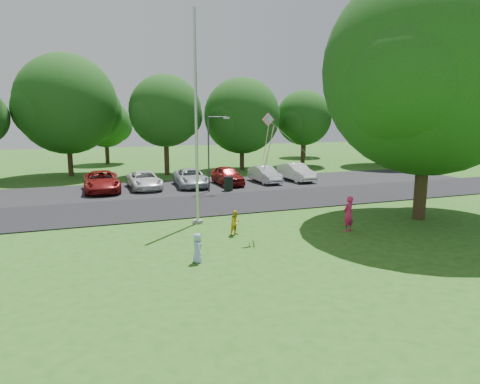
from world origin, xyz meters
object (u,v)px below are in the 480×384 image
object	(u,v)px
kite	(270,132)
flagpole	(196,137)
child_blue	(197,248)
child_yellow	(236,223)
woman	(348,214)
street_lamp	(212,146)
trash_can	(228,184)
big_tree	(429,76)

from	to	relation	value
kite	flagpole	bearing A→B (deg)	124.23
child_blue	child_yellow	bearing A→B (deg)	-39.48
flagpole	woman	world-z (taller)	flagpole
street_lamp	woman	xyz separation A→B (m)	(2.89, -11.79, -2.34)
flagpole	woman	bearing A→B (deg)	-32.57
street_lamp	child_yellow	bearing A→B (deg)	-87.68
kite	child_blue	bearing A→B (deg)	-151.41
child_blue	kite	world-z (taller)	kite
flagpole	trash_can	world-z (taller)	flagpole
flagpole	big_tree	bearing A→B (deg)	-16.47
kite	woman	bearing A→B (deg)	-14.84
woman	child_blue	size ratio (longest dim) A/B	1.50
street_lamp	trash_can	distance (m)	2.88
flagpole	street_lamp	distance (m)	8.60
child_blue	kite	bearing A→B (deg)	-56.79
street_lamp	big_tree	distance (m)	14.00
flagpole	trash_can	bearing A→B (deg)	61.59
flagpole	kite	bearing A→B (deg)	-52.30
big_tree	trash_can	bearing A→B (deg)	119.93
child_yellow	trash_can	bearing A→B (deg)	49.64
woman	child_yellow	size ratio (longest dim) A/B	1.46
child_yellow	child_blue	bearing A→B (deg)	-153.77
child_yellow	woman	bearing A→B (deg)	-36.77
woman	child_yellow	bearing A→B (deg)	-33.77
child_yellow	child_blue	size ratio (longest dim) A/B	1.03
child_blue	woman	bearing A→B (deg)	-75.99
street_lamp	kite	xyz separation A→B (m)	(-0.71, -11.06, 1.36)
trash_can	child_yellow	world-z (taller)	child_yellow
big_tree	kite	distance (m)	8.66
flagpole	trash_can	size ratio (longest dim) A/B	9.67
woman	kite	distance (m)	5.21
flagpole	child_yellow	bearing A→B (deg)	-68.77
woman	street_lamp	bearing A→B (deg)	-96.36
street_lamp	child_yellow	world-z (taller)	street_lamp
street_lamp	kite	size ratio (longest dim) A/B	1.32
woman	big_tree	bearing A→B (deg)	168.06
street_lamp	trash_can	world-z (taller)	street_lamp
street_lamp	trash_can	bearing A→B (deg)	12.79
street_lamp	woman	bearing A→B (deg)	-62.72
trash_can	woman	distance (m)	11.90
street_lamp	big_tree	bearing A→B (deg)	-42.24
street_lamp	big_tree	world-z (taller)	big_tree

